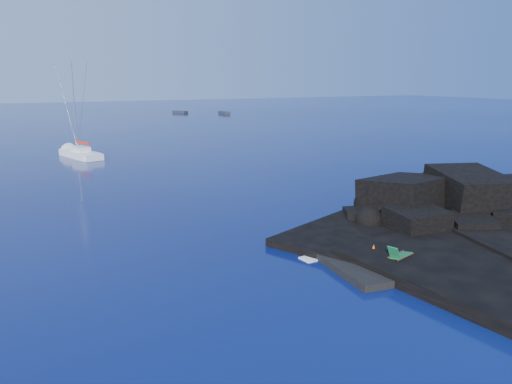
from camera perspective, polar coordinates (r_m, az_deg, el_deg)
ground at (r=24.72m, az=9.33°, el=-9.62°), size 400.00×400.00×0.00m
headland at (r=35.48m, az=23.48°, el=-3.57°), size 24.00×24.00×3.60m
beach at (r=27.83m, az=16.23°, el=-7.38°), size 9.08×6.86×0.70m
surf_foam at (r=31.33m, az=11.24°, el=-4.82°), size 10.00×8.00×0.06m
sailboat at (r=64.62m, az=-19.48°, el=3.76°), size 5.12×11.11×11.42m
deck_chair at (r=26.27m, az=16.24°, el=-6.56°), size 1.68×1.08×1.07m
towel at (r=27.90m, az=16.23°, el=-6.51°), size 1.94×1.52×0.05m
sunbather at (r=27.86m, az=16.25°, el=-6.25°), size 1.67×1.11×0.22m
marker_cone at (r=27.21m, az=13.28°, el=-6.35°), size 0.40×0.40×0.49m
distant_boat_a at (r=141.51m, az=-8.66°, el=8.90°), size 3.33×4.98×0.64m
distant_boat_b at (r=137.22m, az=-3.65°, el=8.89°), size 1.79×5.18×0.68m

